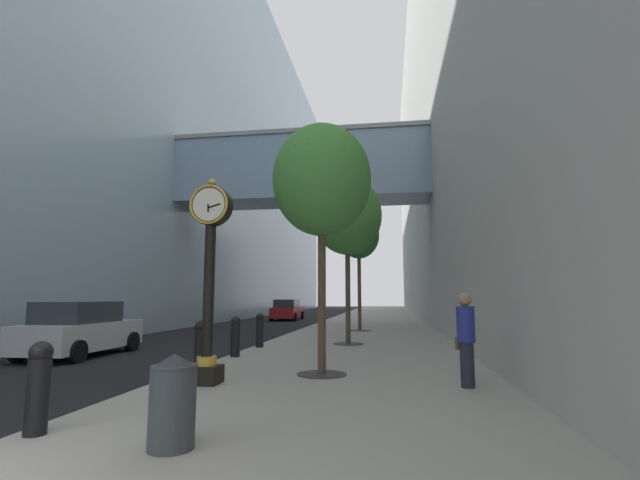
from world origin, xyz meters
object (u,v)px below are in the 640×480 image
(bollard_nearest, at_px, (39,385))
(street_tree_mid_near, at_px, (347,216))
(bollard_fifth, at_px, (260,329))
(street_tree_mid_far, at_px, (359,236))
(car_red_mid, at_px, (287,310))
(car_silver_near, at_px, (80,330))
(pedestrian_walking, at_px, (466,337))
(bollard_third, at_px, (200,344))
(street_tree_near, at_px, (322,181))
(trash_bin, at_px, (173,399))
(street_clock, at_px, (209,269))
(bollard_fourth, at_px, (235,335))

(bollard_nearest, distance_m, street_tree_mid_near, 12.20)
(bollard_nearest, xyz_separation_m, bollard_fifth, (0.00, 9.67, 0.00))
(bollard_fifth, distance_m, street_tree_mid_far, 9.34)
(street_tree_mid_far, distance_m, car_red_mid, 14.20)
(car_silver_near, bearing_deg, pedestrian_walking, -19.07)
(bollard_third, bearing_deg, street_tree_mid_far, 77.19)
(street_tree_near, xyz_separation_m, street_tree_mid_far, (-0.00, 12.75, 0.43))
(street_tree_near, bearing_deg, pedestrian_walking, -17.94)
(street_tree_mid_far, height_order, trash_bin, street_tree_mid_far)
(bollard_fifth, xyz_separation_m, street_tree_near, (2.88, -4.92, 3.76))
(pedestrian_walking, bearing_deg, street_clock, -175.20)
(bollard_fifth, distance_m, car_red_mid, 20.09)
(street_tree_near, bearing_deg, trash_bin, -100.99)
(bollard_third, height_order, pedestrian_walking, pedestrian_walking)
(bollard_third, height_order, street_tree_near, street_tree_near)
(bollard_nearest, xyz_separation_m, pedestrian_walking, (5.81, 3.81, 0.34))
(bollard_fifth, height_order, street_tree_near, street_tree_near)
(street_tree_mid_near, bearing_deg, bollard_fourth, -126.63)
(bollard_nearest, height_order, car_red_mid, car_red_mid)
(bollard_fourth, xyz_separation_m, trash_bin, (1.92, -7.48, -0.06))
(bollard_fifth, bearing_deg, pedestrian_walking, -45.28)
(bollard_fourth, bearing_deg, street_tree_mid_far, 74.30)
(bollard_fourth, height_order, street_tree_mid_near, street_tree_mid_near)
(bollard_third, relative_size, bollard_fifth, 1.00)
(street_tree_mid_far, bearing_deg, bollard_nearest, -99.35)
(bollard_nearest, bearing_deg, street_tree_mid_near, 75.49)
(street_clock, xyz_separation_m, bollard_nearest, (-0.78, -3.39, -1.66))
(street_clock, distance_m, bollard_third, 2.34)
(street_tree_near, xyz_separation_m, street_tree_mid_near, (-0.00, 6.38, 0.33))
(street_tree_near, distance_m, street_tree_mid_far, 12.76)
(bollard_nearest, height_order, bollard_third, same)
(bollard_nearest, relative_size, street_tree_mid_near, 0.18)
(bollard_third, relative_size, trash_bin, 1.09)
(trash_bin, xyz_separation_m, pedestrian_walking, (3.89, 4.03, 0.40))
(bollard_nearest, xyz_separation_m, car_red_mid, (-3.63, 29.43, 0.05))
(bollard_nearest, bearing_deg, bollard_fifth, 90.00)
(bollard_nearest, bearing_deg, street_tree_near, 58.78)
(street_tree_mid_near, xyz_separation_m, pedestrian_walking, (2.93, -7.32, -3.75))
(trash_bin, bearing_deg, bollard_fourth, 104.37)
(bollard_nearest, height_order, street_tree_mid_far, street_tree_mid_far)
(bollard_third, distance_m, street_tree_mid_far, 13.65)
(bollard_fifth, xyz_separation_m, trash_bin, (1.92, -9.89, -0.06))
(bollard_third, height_order, street_tree_mid_far, street_tree_mid_far)
(street_tree_mid_near, height_order, street_tree_mid_far, street_tree_mid_near)
(bollard_fifth, xyz_separation_m, pedestrian_walking, (5.81, -5.87, 0.34))
(bollard_fourth, relative_size, trash_bin, 1.09)
(bollard_fifth, bearing_deg, bollard_third, -90.00)
(pedestrian_walking, bearing_deg, bollard_fifth, 134.72)
(street_clock, height_order, pedestrian_walking, street_clock)
(bollard_third, bearing_deg, car_red_mid, 98.39)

